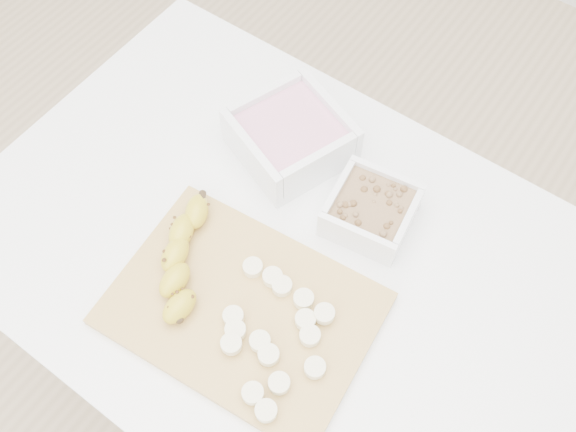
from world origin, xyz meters
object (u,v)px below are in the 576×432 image
Objects in this scene: table at (278,274)px; banana at (183,260)px; bowl_granola at (371,210)px; cutting_board at (243,309)px; bowl_yogurt at (291,136)px.

table is 4.73× the size of banana.
bowl_granola is at bearing 33.27° from banana.
cutting_board is (-0.07, -0.25, -0.02)m from bowl_granola.
bowl_yogurt is 0.19m from bowl_granola.
bowl_yogurt is 1.05× the size of banana.
banana reaches higher than cutting_board.
table is 0.16m from cutting_board.
table is at bearing 30.81° from banana.
bowl_yogurt is 0.31m from cutting_board.
bowl_granola is at bearing 54.84° from table.
bowl_granola reaches higher than banana.
table is 0.24m from bowl_yogurt.
banana reaches higher than table.
bowl_granola is 0.26m from cutting_board.
bowl_yogurt is at bearing 168.18° from bowl_granola.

